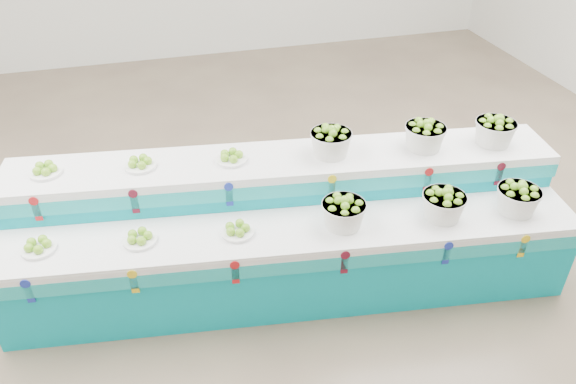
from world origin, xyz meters
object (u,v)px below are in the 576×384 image
at_px(display_stand, 288,228).
at_px(plate_upper_mid, 140,162).
at_px(basket_upper_right, 495,131).
at_px(basket_lower_left, 344,212).

xyz_separation_m(display_stand, plate_upper_mid, (-1.08, 0.43, 0.56)).
xyz_separation_m(plate_upper_mid, basket_upper_right, (2.88, -0.39, 0.07)).
distance_m(display_stand, plate_upper_mid, 1.29).
xyz_separation_m(basket_lower_left, plate_upper_mid, (-1.43, 0.75, 0.23)).
relative_size(basket_lower_left, basket_upper_right, 1.00).
distance_m(display_stand, basket_upper_right, 1.90).
relative_size(plate_upper_mid, basket_upper_right, 0.76).
distance_m(basket_lower_left, basket_upper_right, 1.52).
bearing_deg(basket_upper_right, display_stand, -178.80).
height_order(plate_upper_mid, basket_upper_right, basket_upper_right).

